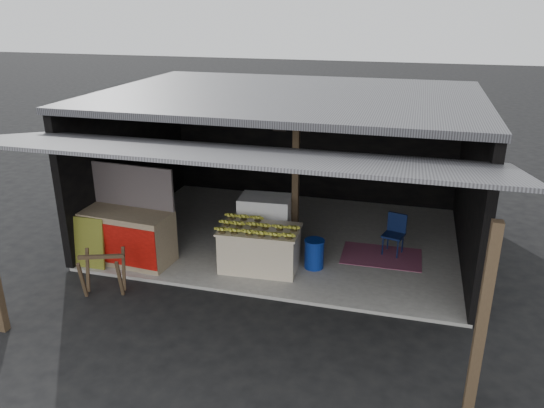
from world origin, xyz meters
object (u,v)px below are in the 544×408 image
(white_crate, at_px, (265,223))
(neighbor_stall, at_px, (126,234))
(water_barrel, at_px, (314,255))
(plastic_chair, at_px, (395,231))
(banana_table, at_px, (260,248))
(sawhorse, at_px, (103,270))

(white_crate, relative_size, neighbor_stall, 0.61)
(white_crate, relative_size, water_barrel, 2.10)
(neighbor_stall, height_order, plastic_chair, neighbor_stall)
(neighbor_stall, xyz_separation_m, plastic_chair, (4.81, 1.65, -0.07))
(banana_table, relative_size, neighbor_stall, 0.83)
(neighbor_stall, distance_m, plastic_chair, 5.09)
(neighbor_stall, relative_size, plastic_chair, 2.25)
(sawhorse, relative_size, plastic_chair, 1.05)
(white_crate, xyz_separation_m, plastic_chair, (2.45, 0.50, -0.08))
(plastic_chair, bearing_deg, neighbor_stall, -145.31)
(water_barrel, bearing_deg, neighbor_stall, -169.75)
(plastic_chair, bearing_deg, water_barrel, -127.50)
(sawhorse, bearing_deg, banana_table, 13.02)
(neighbor_stall, bearing_deg, sawhorse, -75.40)
(banana_table, relative_size, white_crate, 1.36)
(banana_table, distance_m, neighbor_stall, 2.51)
(banana_table, distance_m, white_crate, 0.84)
(banana_table, height_order, water_barrel, banana_table)
(sawhorse, xyz_separation_m, water_barrel, (3.23, 1.77, -0.14))
(water_barrel, height_order, plastic_chair, plastic_chair)
(white_crate, bearing_deg, neighbor_stall, -157.97)
(banana_table, bearing_deg, neighbor_stall, -175.46)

